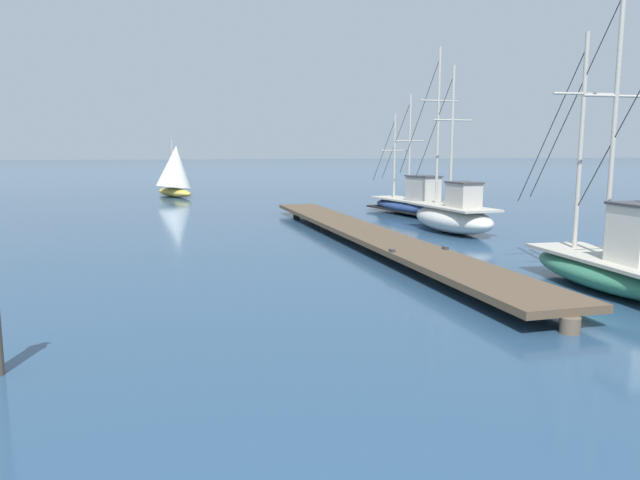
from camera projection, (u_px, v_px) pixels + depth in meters
floating_dock at (367, 233)px, 20.55m from camera, size 2.42×21.38×0.53m
fishing_boat_0 at (453, 215)px, 23.29m from camera, size 2.33×6.97×7.21m
fishing_boat_1 at (615, 264)px, 13.69m from camera, size 2.00×6.81×7.00m
fishing_boat_2 at (414, 203)px, 29.63m from camera, size 2.84×7.27×5.88m
distant_sailboat at (175, 171)px, 40.67m from camera, size 3.33×4.72×3.88m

